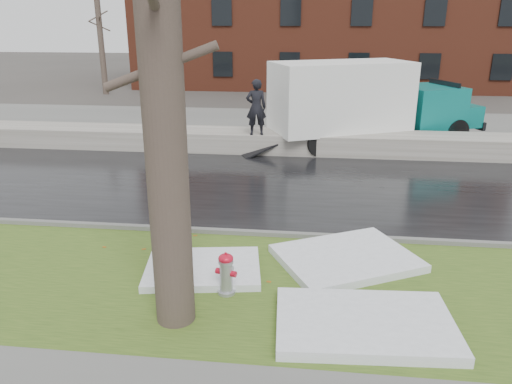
# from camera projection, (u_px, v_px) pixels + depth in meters

# --- Properties ---
(ground) EXTENTS (120.00, 120.00, 0.00)m
(ground) POSITION_uv_depth(u_px,v_px,m) (237.00, 255.00, 10.50)
(ground) COLOR #47423D
(ground) RESTS_ON ground
(verge) EXTENTS (60.00, 4.50, 0.04)m
(verge) POSITION_uv_depth(u_px,v_px,m) (227.00, 284.00, 9.33)
(verge) COLOR #324C19
(verge) RESTS_ON ground
(road) EXTENTS (60.00, 7.00, 0.03)m
(road) POSITION_uv_depth(u_px,v_px,m) (260.00, 187.00, 14.71)
(road) COLOR black
(road) RESTS_ON ground
(parking_lot) EXTENTS (60.00, 9.00, 0.03)m
(parking_lot) POSITION_uv_depth(u_px,v_px,m) (280.00, 127.00, 22.68)
(parking_lot) COLOR slate
(parking_lot) RESTS_ON ground
(curb) EXTENTS (60.00, 0.15, 0.14)m
(curb) POSITION_uv_depth(u_px,v_px,m) (244.00, 233.00, 11.42)
(curb) COLOR slate
(curb) RESTS_ON ground
(snowbank) EXTENTS (60.00, 1.60, 0.75)m
(snowbank) POSITION_uv_depth(u_px,v_px,m) (272.00, 141.00, 18.53)
(snowbank) COLOR #ADA79E
(snowbank) RESTS_ON ground
(brick_building) EXTENTS (26.00, 12.00, 10.00)m
(brick_building) POSITION_uv_depth(u_px,v_px,m) (325.00, 13.00, 36.73)
(brick_building) COLOR maroon
(brick_building) RESTS_ON ground
(bg_tree_left) EXTENTS (1.40, 1.62, 6.50)m
(bg_tree_left) POSITION_uv_depth(u_px,v_px,m) (101.00, 41.00, 31.32)
(bg_tree_left) COLOR brown
(bg_tree_left) RESTS_ON ground
(bg_tree_center) EXTENTS (1.40, 1.62, 6.50)m
(bg_tree_center) POSITION_uv_depth(u_px,v_px,m) (208.00, 38.00, 34.41)
(bg_tree_center) COLOR brown
(bg_tree_center) RESTS_ON ground
(fire_hydrant) EXTENTS (0.40, 0.37, 0.81)m
(fire_hydrant) POSITION_uv_depth(u_px,v_px,m) (226.00, 272.00, 8.86)
(fire_hydrant) COLOR #A0A1A7
(fire_hydrant) RESTS_ON verge
(tree) EXTENTS (1.64, 1.94, 7.89)m
(tree) POSITION_uv_depth(u_px,v_px,m) (161.00, 73.00, 6.94)
(tree) COLOR brown
(tree) RESTS_ON verge
(box_truck) EXTENTS (9.43, 5.41, 3.22)m
(box_truck) POSITION_uv_depth(u_px,v_px,m) (365.00, 102.00, 18.86)
(box_truck) COLOR black
(box_truck) RESTS_ON ground
(worker) EXTENTS (0.80, 0.61, 1.97)m
(worker) POSITION_uv_depth(u_px,v_px,m) (256.00, 107.00, 17.57)
(worker) COLOR black
(worker) RESTS_ON snowbank
(snow_patch_near) EXTENTS (3.23, 2.98, 0.16)m
(snow_patch_near) POSITION_uv_depth(u_px,v_px,m) (346.00, 258.00, 10.12)
(snow_patch_near) COLOR white
(snow_patch_near) RESTS_ON verge
(snow_patch_far) EXTENTS (2.42, 1.91, 0.14)m
(snow_patch_far) POSITION_uv_depth(u_px,v_px,m) (203.00, 268.00, 9.73)
(snow_patch_far) COLOR white
(snow_patch_far) RESTS_ON verge
(snow_patch_side) EXTENTS (2.90, 1.96, 0.18)m
(snow_patch_side) POSITION_uv_depth(u_px,v_px,m) (365.00, 324.00, 7.95)
(snow_patch_side) COLOR white
(snow_patch_side) RESTS_ON verge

